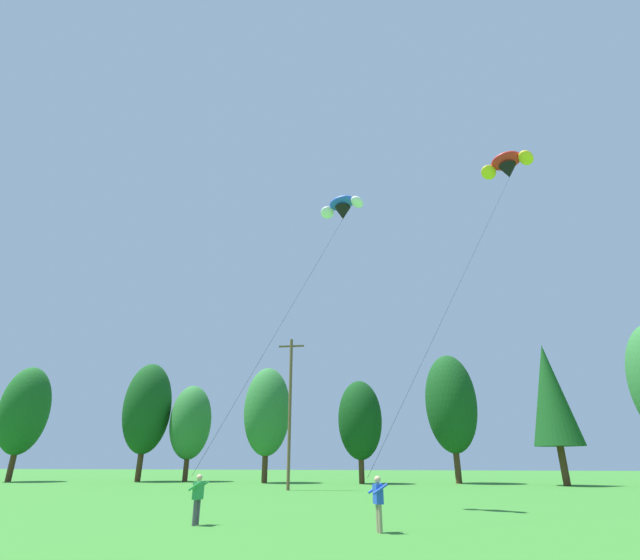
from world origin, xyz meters
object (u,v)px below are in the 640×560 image
object	(u,v)px
kite_flyer_near	(198,495)
kite_flyer_mid	(378,499)
parafoil_kite_high_blue_white	(342,208)
utility_pole	(290,407)
parafoil_kite_mid_red_yellow	(507,165)

from	to	relation	value
kite_flyer_near	kite_flyer_mid	distance (m)	6.65
parafoil_kite_high_blue_white	kite_flyer_near	bearing A→B (deg)	-129.04
utility_pole	kite_flyer_near	world-z (taller)	utility_pole
parafoil_kite_high_blue_white	parafoil_kite_mid_red_yellow	size ratio (longest dim) A/B	0.72
kite_flyer_near	parafoil_kite_high_blue_white	xyz separation A→B (m)	(4.99, 6.15, 15.34)
utility_pole	parafoil_kite_mid_red_yellow	distance (m)	25.18
kite_flyer_near	kite_flyer_mid	size ratio (longest dim) A/B	1.00
kite_flyer_near	parafoil_kite_high_blue_white	distance (m)	17.26
kite_flyer_near	kite_flyer_mid	world-z (taller)	same
utility_pole	kite_flyer_near	bearing A→B (deg)	-87.44
utility_pole	parafoil_kite_high_blue_white	bearing A→B (deg)	-67.25
parafoil_kite_high_blue_white	parafoil_kite_mid_red_yellow	world-z (taller)	parafoil_kite_mid_red_yellow
kite_flyer_near	parafoil_kite_high_blue_white	world-z (taller)	parafoil_kite_high_blue_white
parafoil_kite_high_blue_white	parafoil_kite_mid_red_yellow	distance (m)	14.13
utility_pole	parafoil_kite_high_blue_white	size ratio (longest dim) A/B	0.77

